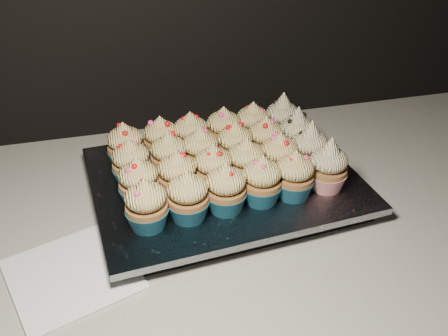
# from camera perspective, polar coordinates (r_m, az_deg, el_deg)

# --- Properties ---
(worktop) EXTENTS (2.44, 0.64, 0.04)m
(worktop) POSITION_cam_1_polar(r_m,az_deg,el_deg) (0.83, -5.76, -6.38)
(worktop) COLOR beige
(worktop) RESTS_ON cabinet
(napkin) EXTENTS (0.21, 0.21, 0.00)m
(napkin) POSITION_cam_1_polar(r_m,az_deg,el_deg) (0.74, -16.96, -11.55)
(napkin) COLOR white
(napkin) RESTS_ON worktop
(baking_tray) EXTENTS (0.43, 0.34, 0.02)m
(baking_tray) POSITION_cam_1_polar(r_m,az_deg,el_deg) (0.86, -0.00, -2.18)
(baking_tray) COLOR black
(baking_tray) RESTS_ON worktop
(foil_lining) EXTENTS (0.46, 0.38, 0.01)m
(foil_lining) POSITION_cam_1_polar(r_m,az_deg,el_deg) (0.85, -0.00, -1.24)
(foil_lining) COLOR silver
(foil_lining) RESTS_ON baking_tray
(cupcake_0) EXTENTS (0.06, 0.06, 0.08)m
(cupcake_0) POSITION_cam_1_polar(r_m,az_deg,el_deg) (0.72, -8.86, -4.25)
(cupcake_0) COLOR #17576F
(cupcake_0) RESTS_ON foil_lining
(cupcake_1) EXTENTS (0.06, 0.06, 0.08)m
(cupcake_1) POSITION_cam_1_polar(r_m,az_deg,el_deg) (0.73, -4.15, -3.34)
(cupcake_1) COLOR #17576F
(cupcake_1) RESTS_ON foil_lining
(cupcake_2) EXTENTS (0.06, 0.06, 0.08)m
(cupcake_2) POSITION_cam_1_polar(r_m,az_deg,el_deg) (0.75, 0.20, -2.42)
(cupcake_2) COLOR #17576F
(cupcake_2) RESTS_ON foil_lining
(cupcake_3) EXTENTS (0.06, 0.06, 0.08)m
(cupcake_3) POSITION_cam_1_polar(r_m,az_deg,el_deg) (0.77, 4.33, -1.48)
(cupcake_3) COLOR #17576F
(cupcake_3) RESTS_ON foil_lining
(cupcake_4) EXTENTS (0.06, 0.06, 0.08)m
(cupcake_4) POSITION_cam_1_polar(r_m,az_deg,el_deg) (0.79, 8.03, -0.87)
(cupcake_4) COLOR #17576F
(cupcake_4) RESTS_ON foil_lining
(cupcake_5) EXTENTS (0.06, 0.06, 0.10)m
(cupcake_5) POSITION_cam_1_polar(r_m,az_deg,el_deg) (0.81, 11.82, 0.11)
(cupcake_5) COLOR red
(cupcake_5) RESTS_ON foil_lining
(cupcake_6) EXTENTS (0.06, 0.06, 0.08)m
(cupcake_6) POSITION_cam_1_polar(r_m,az_deg,el_deg) (0.77, -9.71, -1.68)
(cupcake_6) COLOR #17576F
(cupcake_6) RESTS_ON foil_lining
(cupcake_7) EXTENTS (0.06, 0.06, 0.08)m
(cupcake_7) POSITION_cam_1_polar(r_m,az_deg,el_deg) (0.78, -5.35, -0.91)
(cupcake_7) COLOR #17576F
(cupcake_7) RESTS_ON foil_lining
(cupcake_8) EXTENTS (0.06, 0.06, 0.08)m
(cupcake_8) POSITION_cam_1_polar(r_m,az_deg,el_deg) (0.79, -1.24, -0.12)
(cupcake_8) COLOR #17576F
(cupcake_8) RESTS_ON foil_lining
(cupcake_9) EXTENTS (0.06, 0.06, 0.08)m
(cupcake_9) POSITION_cam_1_polar(r_m,az_deg,el_deg) (0.81, 2.52, 0.61)
(cupcake_9) COLOR #17576F
(cupcake_9) RESTS_ON foil_lining
(cupcake_10) EXTENTS (0.06, 0.06, 0.08)m
(cupcake_10) POSITION_cam_1_polar(r_m,az_deg,el_deg) (0.83, 6.31, 1.28)
(cupcake_10) COLOR #17576F
(cupcake_10) RESTS_ON foil_lining
(cupcake_11) EXTENTS (0.06, 0.06, 0.10)m
(cupcake_11) POSITION_cam_1_polar(r_m,az_deg,el_deg) (0.85, 9.74, 2.16)
(cupcake_11) COLOR red
(cupcake_11) RESTS_ON foil_lining
(cupcake_12) EXTENTS (0.06, 0.06, 0.08)m
(cupcake_12) POSITION_cam_1_polar(r_m,az_deg,el_deg) (0.82, -10.56, 0.52)
(cupcake_12) COLOR #17576F
(cupcake_12) RESTS_ON foil_lining
(cupcake_13) EXTENTS (0.06, 0.06, 0.08)m
(cupcake_13) POSITION_cam_1_polar(r_m,az_deg,el_deg) (0.83, -6.29, 1.35)
(cupcake_13) COLOR #17576F
(cupcake_13) RESTS_ON foil_lining
(cupcake_14) EXTENTS (0.06, 0.06, 0.08)m
(cupcake_14) POSITION_cam_1_polar(r_m,az_deg,el_deg) (0.84, -2.69, 1.90)
(cupcake_14) COLOR #17576F
(cupcake_14) RESTS_ON foil_lining
(cupcake_15) EXTENTS (0.06, 0.06, 0.08)m
(cupcake_15) POSITION_cam_1_polar(r_m,az_deg,el_deg) (0.86, 1.27, 2.59)
(cupcake_15) COLOR #17576F
(cupcake_15) RESTS_ON foil_lining
(cupcake_16) EXTENTS (0.06, 0.06, 0.08)m
(cupcake_16) POSITION_cam_1_polar(r_m,az_deg,el_deg) (0.88, 4.73, 3.25)
(cupcake_16) COLOR #17576F
(cupcake_16) RESTS_ON foil_lining
(cupcake_17) EXTENTS (0.06, 0.06, 0.10)m
(cupcake_17) POSITION_cam_1_polar(r_m,az_deg,el_deg) (0.89, 8.27, 3.85)
(cupcake_17) COLOR red
(cupcake_17) RESTS_ON foil_lining
(cupcake_18) EXTENTS (0.06, 0.06, 0.08)m
(cupcake_18) POSITION_cam_1_polar(r_m,az_deg,el_deg) (0.87, -11.19, 2.46)
(cupcake_18) COLOR #17576F
(cupcake_18) RESTS_ON foil_lining
(cupcake_19) EXTENTS (0.06, 0.06, 0.08)m
(cupcake_19) POSITION_cam_1_polar(r_m,az_deg,el_deg) (0.88, -7.16, 3.22)
(cupcake_19) COLOR #17576F
(cupcake_19) RESTS_ON foil_lining
(cupcake_20) EXTENTS (0.06, 0.06, 0.08)m
(cupcake_20) POSITION_cam_1_polar(r_m,az_deg,el_deg) (0.89, -3.80, 3.76)
(cupcake_20) COLOR #17576F
(cupcake_20) RESTS_ON foil_lining
(cupcake_21) EXTENTS (0.06, 0.06, 0.08)m
(cupcake_21) POSITION_cam_1_polar(r_m,az_deg,el_deg) (0.90, -0.04, 4.40)
(cupcake_21) COLOR #17576F
(cupcake_21) RESTS_ON foil_lining
(cupcake_22) EXTENTS (0.06, 0.06, 0.08)m
(cupcake_22) POSITION_cam_1_polar(r_m,az_deg,el_deg) (0.92, 3.30, 4.97)
(cupcake_22) COLOR #17576F
(cupcake_22) RESTS_ON foil_lining
(cupcake_23) EXTENTS (0.06, 0.06, 0.10)m
(cupcake_23) POSITION_cam_1_polar(r_m,az_deg,el_deg) (0.94, 6.66, 5.60)
(cupcake_23) COLOR red
(cupcake_23) RESTS_ON foil_lining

